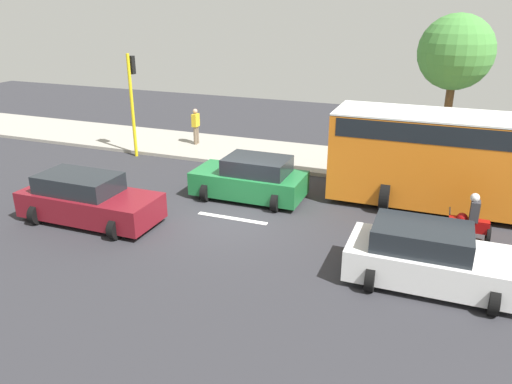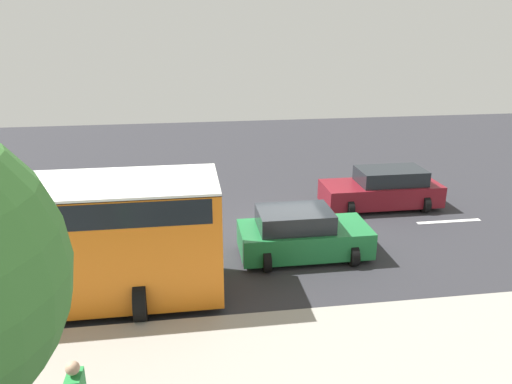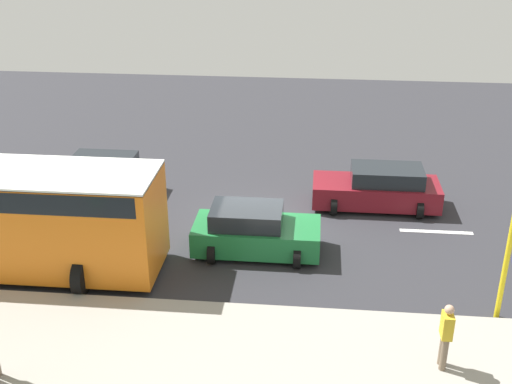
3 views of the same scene
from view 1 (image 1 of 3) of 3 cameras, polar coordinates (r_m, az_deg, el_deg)
name	(u,v)px [view 1 (image 1 of 3)]	position (r m, az deg, el deg)	size (l,w,h in m)	color
ground_plane	(232,220)	(16.12, -2.74, -3.20)	(40.00, 60.00, 0.10)	#2D2D33
sidewalk	(296,157)	(22.24, 4.57, 4.03)	(4.00, 60.00, 0.15)	#9E998E
lane_stripe_north	(427,250)	(14.92, 18.97, -6.28)	(0.20, 2.40, 0.01)	white
lane_stripe_mid	(232,218)	(16.10, -2.74, -3.02)	(0.20, 2.40, 0.01)	white
lane_stripe_south	(81,194)	(19.17, -19.38, -0.20)	(0.20, 2.40, 0.01)	white
car_maroon	(88,200)	(16.53, -18.70, -0.86)	(2.20, 4.46, 1.52)	maroon
car_white	(430,258)	(12.95, 19.33, -7.15)	(2.27, 4.11, 1.52)	white
car_green	(251,179)	(17.49, -0.60, 1.49)	(2.24, 3.91, 1.52)	#1E7238
city_bus	(507,160)	(17.69, 26.80, 3.28)	(3.20, 11.00, 3.16)	orange
motorcycle	(468,222)	(15.54, 23.16, -3.16)	(0.60, 1.30, 1.53)	black
pedestrian_near_signal	(196,125)	(23.93, -6.92, 7.61)	(0.40, 0.24, 1.69)	#72604C
pedestrian_by_tree	(421,138)	(22.61, 18.40, 5.88)	(0.40, 0.24, 1.69)	#72604C
traffic_light_corner	(132,91)	(22.62, -14.02, 11.21)	(0.49, 0.24, 4.50)	yellow
street_tree_south	(456,53)	(24.12, 21.91, 14.57)	(3.27, 3.27, 6.11)	brown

